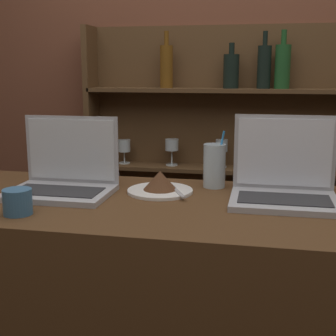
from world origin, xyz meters
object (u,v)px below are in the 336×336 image
(water_glass, at_px, (214,166))
(coffee_cup, at_px, (18,202))
(laptop_far, at_px, (284,183))
(cake_plate, at_px, (160,184))
(laptop_near, at_px, (64,177))

(water_glass, distance_m, coffee_cup, 0.66)
(water_glass, bearing_deg, laptop_far, -29.25)
(laptop_far, relative_size, coffee_cup, 3.95)
(laptop_far, height_order, water_glass, laptop_far)
(cake_plate, relative_size, coffee_cup, 2.67)
(laptop_near, bearing_deg, cake_plate, 11.55)
(laptop_near, bearing_deg, water_glass, 19.97)
(laptop_near, distance_m, cake_plate, 0.32)
(cake_plate, xyz_separation_m, coffee_cup, (-0.34, -0.31, 0.01))
(laptop_far, height_order, coffee_cup, laptop_far)
(cake_plate, height_order, coffee_cup, same)
(laptop_near, distance_m, coffee_cup, 0.25)
(laptop_far, bearing_deg, coffee_cup, -158.16)
(laptop_near, relative_size, water_glass, 1.68)
(laptop_near, xyz_separation_m, water_glass, (0.47, 0.17, 0.02))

